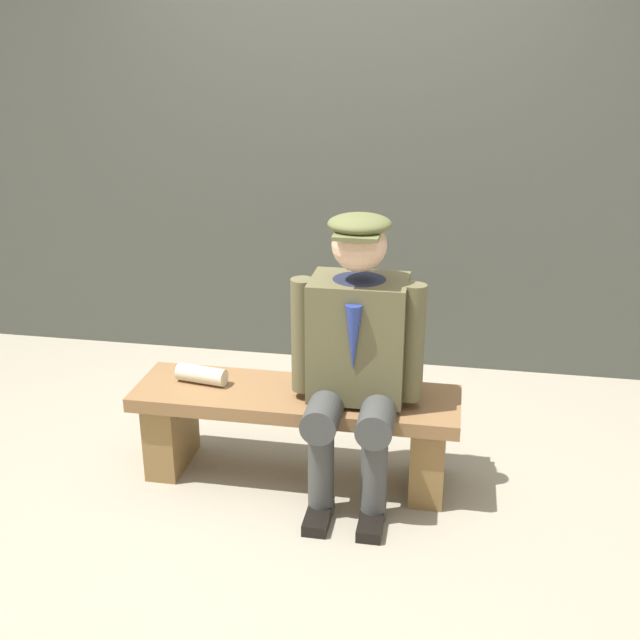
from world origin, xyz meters
TOP-DOWN VIEW (x-y plane):
  - ground_plane at (0.00, 0.00)m, footprint 30.00×30.00m
  - bench at (0.00, 0.00)m, footprint 1.45×0.41m
  - seated_man at (-0.28, 0.06)m, footprint 0.57×0.60m
  - rolled_magazine at (0.44, -0.02)m, footprint 0.24×0.12m
  - stadium_wall at (0.00, -1.50)m, footprint 12.00×0.24m

SIDE VIEW (x-z plane):
  - ground_plane at x=0.00m, z-range 0.00..0.00m
  - bench at x=0.00m, z-range 0.08..0.50m
  - rolled_magazine at x=0.44m, z-range 0.43..0.51m
  - seated_man at x=-0.28m, z-range 0.06..1.30m
  - stadium_wall at x=0.00m, z-range 0.00..2.34m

